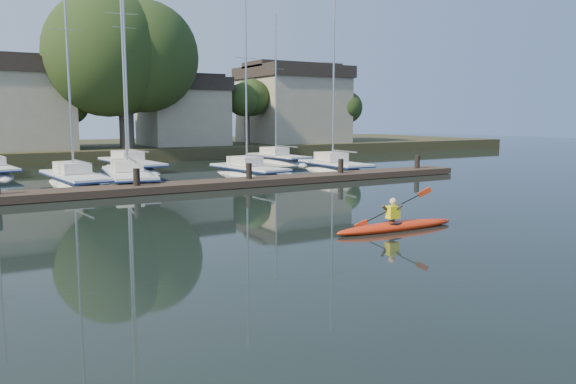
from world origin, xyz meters
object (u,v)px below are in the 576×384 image
sailboat_2 (129,186)px  sailboat_3 (249,179)px  kayak (396,224)px  sailboat_1 (76,189)px  sailboat_7 (278,165)px  sailboat_4 (334,174)px  dock (196,185)px  sailboat_6 (131,172)px

sailboat_2 → sailboat_3: bearing=8.0°
sailboat_3 → kayak: bearing=-107.8°
sailboat_1 → sailboat_7: (16.78, 7.74, -0.00)m
sailboat_2 → sailboat_4: sailboat_2 is taller
sailboat_1 → sailboat_4: (16.39, -0.74, -0.01)m
dock → sailboat_1: 6.95m
sailboat_6 → dock: bearing=-94.0°
sailboat_4 → sailboat_6: size_ratio=0.76×
dock → sailboat_4: (11.40, 4.07, -0.41)m
kayak → sailboat_3: 17.93m
sailboat_6 → sailboat_2: bearing=-109.7°
kayak → sailboat_2: 18.00m
sailboat_4 → sailboat_7: sailboat_7 is taller
kayak → dock: bearing=100.0°
dock → sailboat_4: size_ratio=2.71×
kayak → dock: kayak is taller
kayak → sailboat_3: (3.41, 17.60, -0.37)m
sailboat_2 → sailboat_3: 7.50m
kayak → sailboat_2: bearing=105.1°
sailboat_3 → sailboat_1: bearing=171.8°
sailboat_1 → sailboat_6: sailboat_6 is taller
sailboat_2 → sailboat_3: size_ratio=1.26×
sailboat_7 → sailboat_1: bearing=-160.4°
dock → sailboat_7: bearing=46.8°
dock → sailboat_4: bearing=19.7°
kayak → sailboat_1: (-6.85, 17.83, -0.37)m
kayak → sailboat_4: size_ratio=0.37×
sailboat_2 → sailboat_4: (13.64, -0.44, -0.01)m
sailboat_6 → sailboat_7: 11.79m
kayak → dock: (-1.85, 13.02, 0.02)m
kayak → sailboat_2: size_ratio=0.30×
sailboat_3 → sailboat_6: size_ratio=0.76×
kayak → sailboat_4: 19.58m
kayak → sailboat_1: 19.10m
sailboat_1 → sailboat_2: size_ratio=0.89×
dock → sailboat_2: bearing=116.4°
sailboat_4 → sailboat_3: bearing=176.7°
kayak → sailboat_1: size_ratio=0.33×
sailboat_1 → sailboat_2: (2.75, -0.30, -0.01)m
sailboat_6 → sailboat_7: sailboat_6 is taller
sailboat_6 → sailboat_7: size_ratio=1.29×
sailboat_4 → dock: bearing=-158.9°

